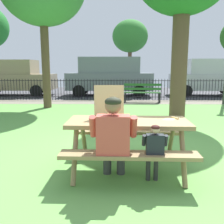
# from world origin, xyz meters

# --- Properties ---
(ground) EXTENTS (28.00, 11.74, 0.02)m
(ground) POSITION_xyz_m (0.00, 1.87, -0.01)
(ground) COLOR #639F49
(cobblestone_walkway) EXTENTS (28.00, 1.40, 0.01)m
(cobblestone_walkway) POSITION_xyz_m (0.00, 7.04, -0.00)
(cobblestone_walkway) COLOR gray
(street_asphalt) EXTENTS (28.00, 7.68, 0.01)m
(street_asphalt) POSITION_xyz_m (0.00, 11.59, -0.01)
(street_asphalt) COLOR #424247
(picnic_table_foreground) EXTENTS (1.83, 1.52, 0.79)m
(picnic_table_foreground) POSITION_xyz_m (-0.08, -0.49, 0.60)
(picnic_table_foreground) COLOR #93794D
(picnic_table_foreground) RESTS_ON ground
(pizza_box_open) EXTENTS (0.49, 0.52, 0.51)m
(pizza_box_open) POSITION_xyz_m (-0.36, -0.49, 0.87)
(pizza_box_open) COLOR tan
(pizza_box_open) RESTS_ON picnic_table_foreground
(pizza_slice_on_table) EXTENTS (0.26, 0.23, 0.02)m
(pizza_slice_on_table) POSITION_xyz_m (0.58, -0.38, 0.78)
(pizza_slice_on_table) COLOR #F3D775
(pizza_slice_on_table) RESTS_ON picnic_table_foreground
(adult_at_table) EXTENTS (0.61, 0.60, 1.19)m
(adult_at_table) POSITION_xyz_m (-0.30, -0.99, 0.66)
(adult_at_table) COLOR #393939
(adult_at_table) RESTS_ON ground
(child_at_table) EXTENTS (0.33, 0.32, 0.84)m
(child_at_table) POSITION_xyz_m (0.24, -1.03, 0.51)
(child_at_table) COLOR #2E2E2E
(child_at_table) RESTS_ON ground
(iron_fence_streetside) EXTENTS (21.96, 0.03, 1.00)m
(iron_fence_streetside) POSITION_xyz_m (0.00, 7.74, 0.51)
(iron_fence_streetside) COLOR black
(iron_fence_streetside) RESTS_ON ground
(park_bench_center) EXTENTS (1.63, 0.58, 0.85)m
(park_bench_center) POSITION_xyz_m (0.91, 6.91, 0.42)
(park_bench_center) COLOR #265625
(park_bench_center) RESTS_ON ground
(parked_car_left) EXTENTS (4.42, 1.94, 1.94)m
(parked_car_left) POSITION_xyz_m (-5.92, 9.67, 1.01)
(parked_car_left) COLOR #948261
(parked_car_left) RESTS_ON ground
(parked_car_center) EXTENTS (4.64, 2.03, 2.08)m
(parked_car_center) POSITION_xyz_m (-0.60, 9.66, 1.10)
(parked_car_center) COLOR slate
(parked_car_center) RESTS_ON ground
(parked_car_right) EXTENTS (3.94, 1.90, 1.98)m
(parked_car_right) POSITION_xyz_m (4.73, 9.66, 1.01)
(parked_car_right) COLOR #B5BABB
(parked_car_right) RESTS_ON ground
(far_tree_midleft) EXTENTS (2.81, 2.81, 5.24)m
(far_tree_midleft) POSITION_xyz_m (0.85, 16.43, 3.94)
(far_tree_midleft) COLOR brown
(far_tree_midleft) RESTS_ON ground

